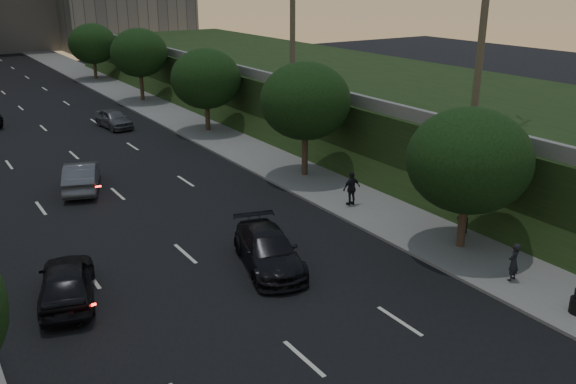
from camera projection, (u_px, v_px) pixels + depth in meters
road_surface at (82, 163)px, 38.71m from camera, size 16.00×140.00×0.02m
sidewalk_right at (226, 139)px, 43.93m from camera, size 4.50×140.00×0.15m
embankment at (370, 100)px, 47.72m from camera, size 18.00×90.00×4.00m
parapet_wall at (278, 80)px, 42.57m from camera, size 0.35×90.00×0.70m
tree_right_a at (469, 160)px, 25.24m from camera, size 5.20×5.20×6.24m
tree_right_b at (305, 101)px, 34.56m from camera, size 5.20×5.20×6.74m
tree_right_c at (206, 79)px, 45.00m from camera, size 5.20×5.20×6.24m
tree_right_d at (139, 53)px, 55.90m from camera, size 5.20×5.20×6.74m
tree_right_e at (92, 44)px, 67.92m from camera, size 5.20×5.20×6.24m
sedan_near_left at (66, 281)px, 22.07m from camera, size 3.11×5.04×1.60m
sedan_mid_left at (82, 176)px, 33.61m from camera, size 3.17×5.13×1.59m
sedan_near_right at (269, 250)px, 24.69m from camera, size 3.44×5.57×1.51m
sedan_far_right at (114, 119)px, 47.34m from camera, size 2.15×4.43×1.46m
pedestrian_a at (514, 262)px, 23.30m from camera, size 0.62×0.47×1.53m
pedestrian_b at (462, 218)px, 27.45m from camera, size 0.89×0.79×1.54m
pedestrian_c at (352, 188)px, 30.96m from camera, size 1.04×0.44×1.78m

